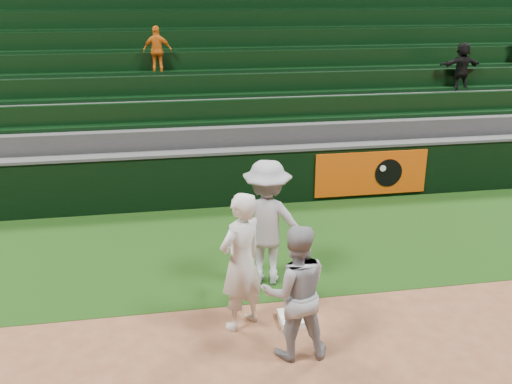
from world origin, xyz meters
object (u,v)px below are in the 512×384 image
first_baseman (241,262)px  baserunner (295,292)px  first_base (295,318)px  base_coach (267,223)px

first_baseman → baserunner: size_ratio=1.10×
first_base → baserunner: size_ratio=0.24×
first_baseman → base_coach: 1.36m
first_base → baserunner: (-0.19, -0.74, 0.86)m
first_baseman → base_coach: size_ratio=0.98×
first_base → baserunner: baserunner is taller
first_baseman → baserunner: bearing=90.9°
baserunner → base_coach: (0.03, 2.00, 0.12)m
first_base → first_baseman: (-0.77, 0.04, 0.95)m
base_coach → first_base: bearing=114.1°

